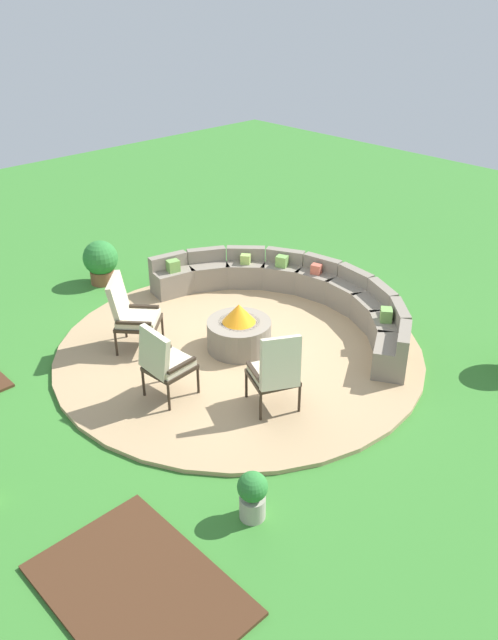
% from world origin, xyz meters
% --- Properties ---
extents(ground_plane, '(24.00, 24.00, 0.00)m').
position_xyz_m(ground_plane, '(0.00, 0.00, 0.00)').
color(ground_plane, '#387A2D').
extents(patio_circle, '(5.35, 5.35, 0.06)m').
position_xyz_m(patio_circle, '(0.00, 0.00, 0.03)').
color(patio_circle, tan).
rests_on(patio_circle, ground_plane).
extents(mulch_bed_right, '(1.96, 1.34, 0.04)m').
position_xyz_m(mulch_bed_right, '(2.41, -3.48, 0.02)').
color(mulch_bed_right, '#472B19').
rests_on(mulch_bed_right, ground_plane).
extents(fire_pit, '(0.93, 0.93, 0.72)m').
position_xyz_m(fire_pit, '(0.00, 0.00, 0.34)').
color(fire_pit, gray).
rests_on(fire_pit, patio_circle).
extents(curved_stone_bench, '(4.65, 2.36, 0.65)m').
position_xyz_m(curved_stone_bench, '(-0.27, 1.56, 0.33)').
color(curved_stone_bench, gray).
rests_on(curved_stone_bench, patio_circle).
extents(lounge_chair_front_left, '(0.83, 0.86, 1.13)m').
position_xyz_m(lounge_chair_front_left, '(-1.10, -1.09, 0.62)').
color(lounge_chair_front_left, '#2D2319').
rests_on(lounge_chair_front_left, patio_circle).
extents(lounge_chair_front_right, '(0.59, 0.59, 1.07)m').
position_xyz_m(lounge_chair_front_right, '(0.25, -1.52, 0.61)').
color(lounge_chair_front_right, '#2D2319').
rests_on(lounge_chair_front_right, patio_circle).
extents(lounge_chair_back_left, '(0.75, 0.75, 1.10)m').
position_xyz_m(lounge_chair_back_left, '(1.39, -0.68, 0.62)').
color(lounge_chair_back_left, '#2D2319').
rests_on(lounge_chair_back_left, patio_circle).
extents(potted_plant_2, '(0.62, 0.62, 0.79)m').
position_xyz_m(potted_plant_2, '(-3.43, -0.15, 0.42)').
color(potted_plant_2, brown).
rests_on(potted_plant_2, ground_plane).
extents(potted_plant_3, '(0.31, 0.31, 0.56)m').
position_xyz_m(potted_plant_3, '(2.47, -2.11, 0.31)').
color(potted_plant_3, '#A89E8E').
rests_on(potted_plant_3, ground_plane).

